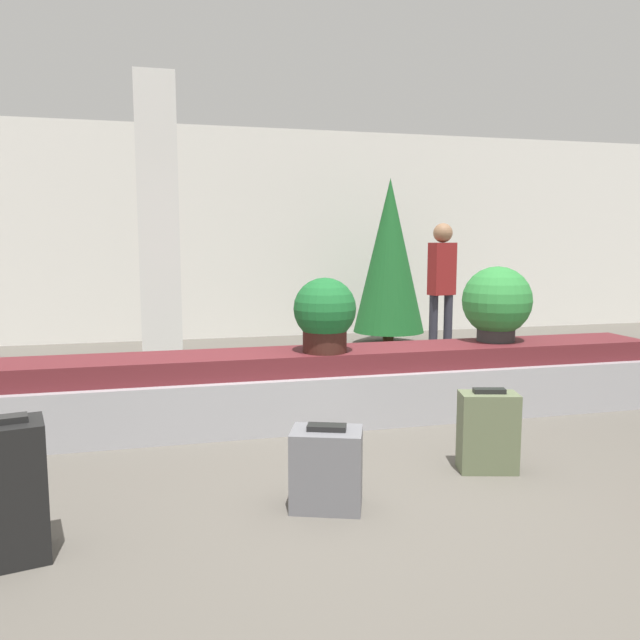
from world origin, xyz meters
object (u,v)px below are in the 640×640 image
Objects in this scene: suitcase_1 at (13,491)px; potted_plant_1 at (497,303)px; traveler_0 at (442,278)px; suitcase_2 at (327,468)px; suitcase_3 at (488,432)px; potted_plant_0 at (325,314)px; decorated_tree at (389,256)px; pillar at (159,231)px.

potted_plant_1 is (3.59, 1.94, 0.60)m from suitcase_1.
potted_plant_1 is at bearing -117.05° from traveler_0.
suitcase_3 is at bearing 34.03° from suitcase_2.
decorated_tree reaches higher than potted_plant_0.
suitcase_1 reaches higher than suitcase_2.
suitcase_1 is 2.71m from potted_plant_0.
suitcase_1 is at bearing -155.23° from suitcase_3.
suitcase_2 is at bearing -136.95° from traveler_0.
traveler_0 is (3.41, 0.34, -0.57)m from pillar.
suitcase_1 is at bearing -100.07° from pillar.
suitcase_1 is at bearing -137.85° from potted_plant_0.
suitcase_1 is 1.58m from suitcase_2.
potted_plant_1 is at bearing 15.85° from suitcase_1.
traveler_0 is (1.36, 3.66, 0.77)m from suitcase_3.
decorated_tree is (2.31, 5.26, 1.05)m from suitcase_2.
potted_plant_0 is (1.96, 1.78, 0.57)m from suitcase_1.
suitcase_2 is 4.76m from traveler_0.
traveler_0 is at bearing 84.08° from suitcase_3.
traveler_0 is 0.72× the size of decorated_tree.
pillar reaches higher than traveler_0.
potted_plant_0 is (1.28, -2.04, -0.69)m from pillar.
suitcase_2 is at bearing -113.70° from decorated_tree.
potted_plant_0 is 0.25× the size of decorated_tree.
potted_plant_0 is (-0.77, 1.28, 0.65)m from suitcase_3.
potted_plant_1 is at bearing -94.57° from decorated_tree.
pillar is at bearing 136.20° from suitcase_3.
decorated_tree reaches higher than suitcase_1.
potted_plant_1 is (2.03, 1.74, 0.71)m from suitcase_2.
traveler_0 is at bearing 5.71° from pillar.
potted_plant_1 is at bearing 73.62° from suitcase_3.
suitcase_1 is 1.15× the size of potted_plant_0.
pillar reaches higher than potted_plant_1.
decorated_tree is (0.28, 3.52, 0.34)m from potted_plant_1.
potted_plant_1 reaches higher than suitcase_2.
suitcase_2 is at bearing -104.08° from potted_plant_0.
decorated_tree is at bearing 91.48° from suitcase_3.
suitcase_3 is 0.23× the size of decorated_tree.
suitcase_3 is at bearing -59.16° from potted_plant_0.
suitcase_2 is 0.79× the size of potted_plant_0.
potted_plant_0 is 4.17m from decorated_tree.
potted_plant_0 reaches higher than suitcase_3.
potted_plant_1 is at bearing 60.52° from suitcase_2.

